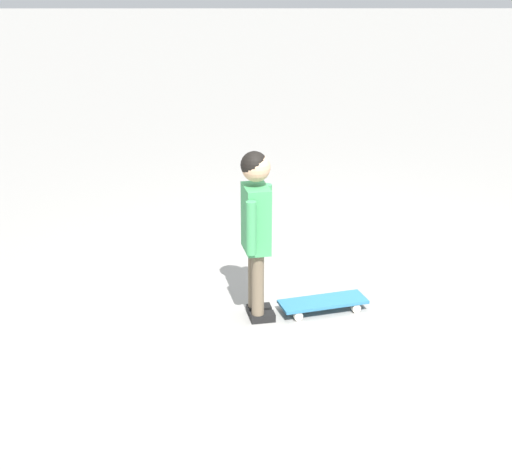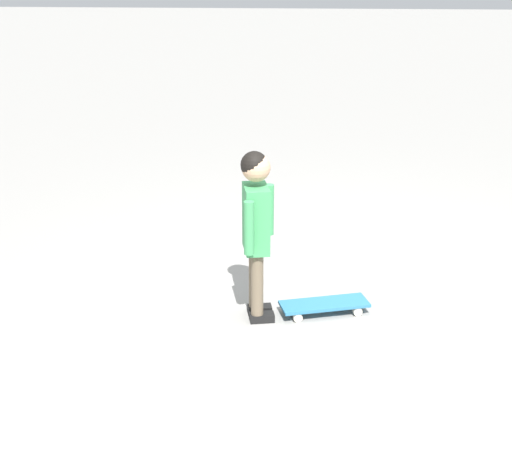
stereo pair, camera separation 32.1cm
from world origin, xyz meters
The scene contains 3 objects.
ground_plane centered at (0.00, 0.00, 0.00)m, with size 50.00×50.00×0.00m, color gray.
child_person centered at (0.13, -0.57, 0.66)m, with size 0.40×0.21×1.06m.
skateboard centered at (0.05, -0.15, 0.06)m, with size 0.34×0.58×0.07m.
Camera 1 is at (4.43, -0.59, 2.17)m, focal length 54.04 mm.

